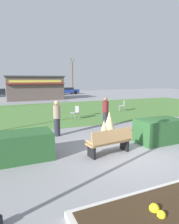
# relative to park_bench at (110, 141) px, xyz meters

# --- Properties ---
(ground_plane) EXTENTS (80.00, 80.00, 0.00)m
(ground_plane) POSITION_rel_park_bench_xyz_m (0.77, -0.29, -0.48)
(ground_plane) COLOR gray
(lawn_patch) EXTENTS (36.00, 12.00, 0.01)m
(lawn_patch) POSITION_rel_park_bench_xyz_m (0.77, 10.33, -0.48)
(lawn_patch) COLOR #4C7A38
(lawn_patch) RESTS_ON ground_plane
(park_bench) EXTENTS (1.75, 0.71, 0.95)m
(park_bench) POSITION_rel_park_bench_xyz_m (0.00, 0.00, 0.00)
(park_bench) COLOR tan
(park_bench) RESTS_ON ground_plane
(hedge_left) EXTENTS (2.47, 1.10, 0.93)m
(hedge_left) POSITION_rel_park_bench_xyz_m (-3.16, 0.81, -0.02)
(hedge_left) COLOR #28562B
(hedge_left) RESTS_ON ground_plane
(hedge_right) EXTENTS (1.89, 1.10, 1.00)m
(hedge_right) POSITION_rel_park_bench_xyz_m (2.58, 0.39, 0.02)
(hedge_right) COLOR #28562B
(hedge_right) RESTS_ON ground_plane
(ornamental_grass_behind_left) EXTENTS (0.76, 0.76, 1.22)m
(ornamental_grass_behind_left) POSITION_rel_park_bench_xyz_m (1.01, 1.83, 0.13)
(ornamental_grass_behind_left) COLOR #D1BC7F
(ornamental_grass_behind_left) RESTS_ON ground_plane
(ornamental_grass_behind_right) EXTENTS (0.57, 0.57, 0.99)m
(ornamental_grass_behind_right) POSITION_rel_park_bench_xyz_m (0.43, 1.27, 0.01)
(ornamental_grass_behind_right) COLOR #D1BC7F
(ornamental_grass_behind_right) RESTS_ON ground_plane
(food_kiosk) EXTENTS (7.35, 4.08, 3.10)m
(food_kiosk) POSITION_rel_park_bench_xyz_m (0.70, 21.20, 1.08)
(food_kiosk) COLOR #594C47
(food_kiosk) RESTS_ON ground_plane
(cafe_chair_west) EXTENTS (0.54, 0.54, 0.89)m
(cafe_chair_west) POSITION_rel_park_bench_xyz_m (1.11, 6.52, 0.05)
(cafe_chair_west) COLOR gray
(cafe_chair_west) RESTS_ON ground_plane
(cafe_chair_east) EXTENTS (0.58, 0.58, 0.89)m
(cafe_chair_east) POSITION_rel_park_bench_xyz_m (5.95, 8.23, 0.05)
(cafe_chair_east) COLOR gray
(cafe_chair_east) RESTS_ON ground_plane
(person_strolling) EXTENTS (0.34, 0.34, 1.69)m
(person_strolling) POSITION_rel_park_bench_xyz_m (-1.10, 3.11, 0.38)
(person_strolling) COLOR #23232D
(person_strolling) RESTS_ON ground_plane
(person_standing) EXTENTS (0.34, 0.34, 1.69)m
(person_standing) POSITION_rel_park_bench_xyz_m (1.83, 3.71, 0.38)
(person_standing) COLOR #23232D
(person_standing) RESTS_ON ground_plane
(parked_car_west_slot) EXTENTS (4.28, 2.22, 1.20)m
(parked_car_west_slot) POSITION_rel_park_bench_xyz_m (-3.52, 28.66, 0.16)
(parked_car_west_slot) COLOR black
(parked_car_west_slot) RESTS_ON ground_plane
(parked_car_center_slot) EXTENTS (4.30, 2.24, 1.20)m
(parked_car_center_slot) POSITION_rel_park_bench_xyz_m (1.74, 28.66, 0.16)
(parked_car_center_slot) COLOR silver
(parked_car_center_slot) RESTS_ON ground_plane
(parked_car_east_slot) EXTENTS (4.34, 2.33, 1.20)m
(parked_car_east_slot) POSITION_rel_park_bench_xyz_m (7.48, 28.66, 0.16)
(parked_car_east_slot) COLOR navy
(parked_car_east_slot) RESTS_ON ground_plane
(tree_left_bg) EXTENTS (0.91, 0.96, 7.21)m
(tree_left_bg) POSITION_rel_park_bench_xyz_m (11.33, 36.44, 2.76)
(tree_left_bg) COLOR brown
(tree_left_bg) RESTS_ON ground_plane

